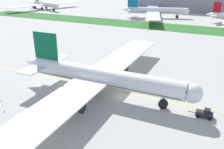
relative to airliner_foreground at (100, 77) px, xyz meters
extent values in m
plane|color=#ADAAA5|center=(5.69, 0.98, -5.48)|extent=(600.00, 600.00, 0.00)
cube|color=yellow|center=(5.69, 4.30, -5.48)|extent=(280.00, 0.36, 0.01)
cube|color=#2D6628|center=(5.69, 101.38, -5.43)|extent=(320.00, 24.00, 0.10)
cylinder|color=white|center=(0.83, 0.00, 0.15)|extent=(44.68, 5.25, 5.00)
cube|color=#055938|center=(0.83, 0.00, -0.73)|extent=(42.89, 4.84, 0.60)
sphere|color=white|center=(24.54, 0.13, 0.15)|extent=(4.75, 4.75, 4.75)
cone|color=white|center=(-23.75, -0.13, 0.52)|extent=(5.53, 4.28, 4.25)
cube|color=#055938|center=(-17.92, -0.10, 6.65)|extent=(8.04, 0.54, 8.01)
cube|color=white|center=(-18.84, 4.90, 0.90)|extent=(4.96, 8.03, 0.35)
cube|color=white|center=(-18.79, -5.11, 0.90)|extent=(4.96, 8.03, 0.35)
cube|color=white|center=(-1.52, 22.59, -0.48)|extent=(10.04, 40.24, 0.40)
cube|color=white|center=(-1.28, -22.61, -0.48)|extent=(10.04, 40.24, 0.40)
cylinder|color=#B7BABF|center=(-0.13, 13.55, -1.99)|extent=(4.77, 2.78, 2.75)
cylinder|color=black|center=(2.25, 13.57, -1.99)|extent=(0.43, 2.89, 2.89)
cylinder|color=#B7BABF|center=(0.01, -13.56, -1.99)|extent=(4.77, 2.78, 2.75)
cylinder|color=black|center=(2.39, -13.54, -1.99)|extent=(0.43, 2.89, 2.89)
cylinder|color=black|center=(17.80, 0.10, -3.32)|extent=(0.52, 0.52, 1.94)
cylinder|color=black|center=(17.80, 0.10, -4.29)|extent=(2.38, 1.08, 2.38)
cylinder|color=black|center=(-2.75, 2.61, -3.32)|extent=(0.52, 0.52, 1.94)
cylinder|color=black|center=(-2.75, 2.61, -4.29)|extent=(2.38, 1.08, 2.38)
cylinder|color=black|center=(-2.72, -2.64, -3.32)|extent=(0.52, 0.52, 1.94)
cylinder|color=black|center=(-2.72, -2.64, -4.29)|extent=(2.38, 1.08, 2.38)
cube|color=black|center=(23.79, 0.13, 0.77)|extent=(1.77, 3.76, 0.90)
sphere|color=black|center=(-16.15, 2.36, 0.60)|extent=(0.35, 0.35, 0.35)
sphere|color=black|center=(-12.38, 2.39, 0.60)|extent=(0.35, 0.35, 0.35)
sphere|color=black|center=(-8.61, 2.41, 0.60)|extent=(0.35, 0.35, 0.35)
sphere|color=black|center=(-4.84, 2.43, 0.60)|extent=(0.35, 0.35, 0.35)
sphere|color=black|center=(-1.06, 2.45, 0.60)|extent=(0.35, 0.35, 0.35)
sphere|color=black|center=(2.71, 2.47, 0.60)|extent=(0.35, 0.35, 0.35)
sphere|color=black|center=(6.48, 2.49, 0.60)|extent=(0.35, 0.35, 0.35)
sphere|color=black|center=(10.25, 2.51, 0.60)|extent=(0.35, 0.35, 0.35)
sphere|color=black|center=(14.02, 2.53, 0.60)|extent=(0.35, 0.35, 0.35)
sphere|color=black|center=(17.79, 2.55, 0.60)|extent=(0.35, 0.35, 0.35)
cube|color=#26262B|center=(27.74, 0.15, -4.60)|extent=(3.91, 2.01, 0.86)
cube|color=black|center=(28.32, 0.15, -3.73)|extent=(1.41, 1.52, 0.90)
cylinder|color=black|center=(24.89, 0.13, -4.88)|extent=(1.80, 0.13, 0.12)
cylinder|color=black|center=(26.38, -0.85, -5.03)|extent=(0.90, 0.35, 0.90)
cylinder|color=black|center=(26.37, 1.14, -5.03)|extent=(0.90, 0.35, 0.90)
cylinder|color=black|center=(29.11, -0.84, -5.03)|extent=(0.90, 0.35, 0.90)
cylinder|color=black|center=(29.10, 1.15, -5.03)|extent=(0.90, 0.35, 0.90)
cylinder|color=black|center=(3.15, 7.67, -5.09)|extent=(0.11, 0.11, 0.78)
cylinder|color=#BFE519|center=(3.06, 7.78, -4.45)|extent=(0.09, 0.09, 0.50)
cylinder|color=black|center=(3.26, 7.53, -5.09)|extent=(0.11, 0.11, 0.78)
cylinder|color=#BFE519|center=(3.35, 7.42, -4.45)|extent=(0.09, 0.09, 0.50)
cube|color=#BFE519|center=(3.20, 7.60, -4.42)|extent=(0.43, 0.46, 0.55)
sphere|color=#8C6647|center=(3.20, 7.60, -4.03)|extent=(0.21, 0.21, 0.21)
cube|color=#F2590C|center=(-22.21, -14.93, -5.47)|extent=(0.36, 0.36, 0.03)
cone|color=#F2590C|center=(-22.21, -14.93, -5.18)|extent=(0.28, 0.28, 0.55)
cylinder|color=white|center=(-22.21, -14.93, -5.15)|extent=(0.17, 0.17, 0.06)
cube|color=#F2590C|center=(-17.29, -18.46, -5.47)|extent=(0.36, 0.36, 0.03)
cone|color=#F2590C|center=(-17.29, -18.46, -5.18)|extent=(0.28, 0.28, 0.55)
cylinder|color=white|center=(-17.29, -18.46, -5.15)|extent=(0.17, 0.17, 0.06)
cube|color=yellow|center=(-5.99, 42.85, -3.73)|extent=(4.79, 2.62, 2.61)
cube|color=yellow|center=(-8.97, 42.69, -4.19)|extent=(1.94, 2.37, 1.68)
cube|color=#263347|center=(-9.81, 42.64, -3.86)|extent=(0.19, 1.99, 0.74)
cylinder|color=black|center=(-8.90, 41.51, -5.03)|extent=(0.92, 0.35, 0.90)
cylinder|color=black|center=(-9.03, 43.87, -5.03)|extent=(0.92, 0.35, 0.90)
cylinder|color=black|center=(-4.76, 41.73, -5.03)|extent=(0.92, 0.35, 0.90)
cylinder|color=black|center=(-4.89, 44.10, -5.03)|extent=(0.92, 0.35, 0.90)
cylinder|color=white|center=(-128.04, 133.59, -0.48)|extent=(36.61, 17.75, 4.45)
cube|color=orange|center=(-128.04, 133.59, -1.26)|extent=(35.08, 16.87, 0.53)
sphere|color=white|center=(-109.40, 126.34, -0.48)|extent=(4.22, 4.22, 4.22)
cone|color=white|center=(-147.40, 141.12, -0.15)|extent=(5.93, 5.29, 3.78)
cube|color=white|center=(-141.82, 143.72, 0.19)|extent=(6.43, 8.13, 0.31)
cube|color=white|center=(-145.04, 135.43, 0.19)|extent=(6.43, 8.13, 0.31)
cube|color=white|center=(-122.86, 152.09, -1.04)|extent=(19.94, 34.49, 0.36)
cube|color=white|center=(-136.71, 116.45, -1.04)|extent=(19.94, 34.49, 0.36)
cylinder|color=#B7BABF|center=(-124.56, 144.59, -2.38)|extent=(4.82, 3.81, 2.44)
cylinder|color=black|center=(-122.60, 143.83, -2.38)|extent=(1.27, 2.53, 2.57)
cylinder|color=#B7BABF|center=(-132.91, 123.13, -2.38)|extent=(4.82, 3.81, 2.44)
cylinder|color=black|center=(-130.94, 122.36, -2.38)|extent=(1.27, 2.53, 2.57)
cylinder|color=black|center=(-114.74, 128.42, -3.57)|extent=(0.46, 0.46, 1.72)
cylinder|color=black|center=(-114.74, 128.42, -4.43)|extent=(2.31, 1.65, 2.11)
cylinder|color=black|center=(-129.99, 136.85, -3.57)|extent=(0.46, 0.46, 1.72)
cylinder|color=black|center=(-129.99, 136.85, -4.43)|extent=(2.31, 1.65, 2.11)
cylinder|color=black|center=(-131.68, 132.50, -3.57)|extent=(0.46, 0.46, 1.72)
cylinder|color=black|center=(-131.68, 132.50, -4.43)|extent=(2.31, 1.65, 2.11)
cylinder|color=white|center=(-21.90, 133.36, -0.12)|extent=(42.26, 16.73, 4.77)
cube|color=#0C6B9E|center=(-21.90, 133.36, -0.95)|extent=(40.52, 15.87, 0.57)
sphere|color=white|center=(-0.19, 139.81, -0.12)|extent=(4.53, 4.53, 4.53)
cone|color=white|center=(-44.41, 126.67, 0.24)|extent=(6.18, 5.38, 4.05)
cube|color=#0C6B9E|center=(-39.08, 128.26, 6.09)|extent=(7.50, 2.64, 7.63)
cube|color=white|center=(-41.25, 132.59, 0.60)|extent=(6.67, 8.65, 0.33)
cube|color=white|center=(-38.54, 123.44, 0.60)|extent=(6.67, 8.65, 0.33)
cube|color=white|center=(-30.09, 153.45, -0.71)|extent=(19.94, 39.49, 0.38)
cube|color=white|center=(-17.79, 112.06, -0.71)|extent=(19.94, 39.49, 0.38)
cylinder|color=#B7BABF|center=(-26.40, 145.53, -2.16)|extent=(5.09, 3.81, 2.62)
cylinder|color=black|center=(-24.23, 146.18, -2.16)|extent=(1.16, 2.75, 2.75)
cylinder|color=#B7BABF|center=(-19.03, 120.71, -2.16)|extent=(5.09, 3.81, 2.62)
cylinder|color=black|center=(-16.86, 121.35, -2.16)|extent=(1.16, 2.75, 2.75)
cylinder|color=black|center=(-6.35, 137.98, -3.43)|extent=(0.50, 0.50, 1.85)
cylinder|color=black|center=(-6.35, 137.98, -4.35)|extent=(2.46, 1.62, 2.27)
cylinder|color=black|center=(-25.88, 134.79, -3.43)|extent=(0.50, 0.50, 1.85)
cylinder|color=black|center=(-25.88, 134.79, -4.35)|extent=(2.46, 1.62, 2.27)
cylinder|color=black|center=(-24.46, 129.99, -3.43)|extent=(0.50, 0.50, 1.85)
cylinder|color=black|center=(-24.46, 129.99, -4.35)|extent=(2.46, 1.62, 2.27)
cone|color=white|center=(17.01, 131.54, -0.37)|extent=(4.99, 4.02, 3.62)
cube|color=#B20C14|center=(21.21, 131.17, 4.85)|extent=(5.19, 0.88, 6.82)
cube|color=white|center=(21.02, 135.46, -0.05)|extent=(3.75, 7.07, 0.30)
cube|color=white|center=(20.26, 126.97, -0.05)|extent=(3.75, 7.07, 0.30)
cube|color=gray|center=(-6.06, 180.46, 3.52)|extent=(105.59, 20.00, 18.00)
camera|label=1|loc=(29.20, -54.72, 26.33)|focal=39.35mm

